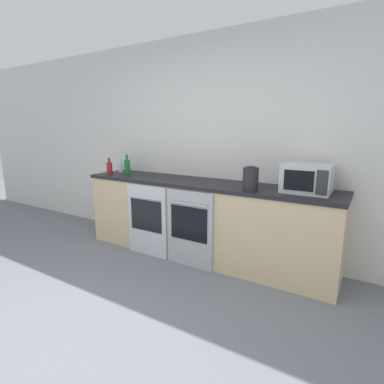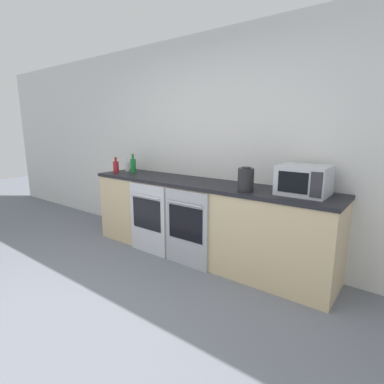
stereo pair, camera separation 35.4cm
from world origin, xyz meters
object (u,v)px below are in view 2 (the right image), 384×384
object	(u,v)px
oven_left	(148,219)
kettle	(246,180)
bottle_red	(116,167)
bottle_green	(133,165)
oven_right	(186,229)
bottle_clear	(127,166)
microwave	(304,180)

from	to	relation	value
oven_left	kettle	xyz separation A→B (m)	(1.22, 0.16, 0.59)
oven_left	bottle_red	bearing A→B (deg)	166.35
bottle_green	kettle	xyz separation A→B (m)	(1.83, -0.19, 0.01)
bottle_green	bottle_red	bearing A→B (deg)	-137.48
oven_right	kettle	world-z (taller)	kettle
oven_right	bottle_clear	world-z (taller)	bottle_clear
bottle_clear	kettle	world-z (taller)	kettle
kettle	oven_left	bearing A→B (deg)	-172.62
oven_right	microwave	bearing A→B (deg)	17.32
bottle_red	microwave	bearing A→B (deg)	3.59
oven_right	microwave	xyz separation A→B (m)	(1.12, 0.35, 0.61)
bottle_red	oven_left	bearing A→B (deg)	-13.65
bottle_green	kettle	bearing A→B (deg)	-5.97
bottle_clear	bottle_green	xyz separation A→B (m)	(0.15, -0.03, 0.03)
bottle_clear	bottle_red	xyz separation A→B (m)	(-0.02, -0.19, 0.01)
oven_left	bottle_green	xyz separation A→B (m)	(-0.61, 0.35, 0.57)
bottle_green	kettle	size ratio (longest dim) A/B	1.08
bottle_red	kettle	distance (m)	2.00
oven_left	bottle_clear	world-z (taller)	bottle_clear
bottle_green	bottle_red	xyz separation A→B (m)	(-0.17, -0.16, -0.02)
oven_right	kettle	bearing A→B (deg)	14.29
bottle_clear	kettle	bearing A→B (deg)	-6.41
oven_left	bottle_red	xyz separation A→B (m)	(-0.79, 0.19, 0.56)
bottle_clear	kettle	size ratio (longest dim) A/B	0.76
bottle_green	microwave	bearing A→B (deg)	-0.02
bottle_green	oven_left	bearing A→B (deg)	-29.58
bottle_clear	bottle_green	size ratio (longest dim) A/B	0.70
microwave	kettle	size ratio (longest dim) A/B	1.85
oven_left	oven_right	bearing A→B (deg)	0.00
oven_left	microwave	xyz separation A→B (m)	(1.71, 0.35, 0.61)
microwave	bottle_clear	distance (m)	2.48
oven_right	microwave	distance (m)	1.32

